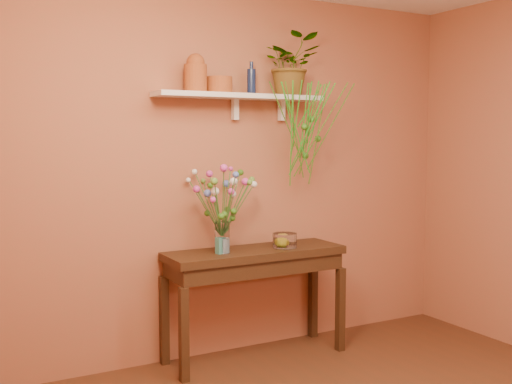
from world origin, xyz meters
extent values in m
cube|color=#9F6040|center=(0.00, 2.00, 1.35)|extent=(4.00, 0.04, 2.70)
cube|color=#3E2413|center=(0.11, 1.77, 0.78)|extent=(1.33, 0.43, 0.06)
cube|color=#3E2413|center=(0.11, 1.77, 0.69)|extent=(1.28, 0.39, 0.11)
cube|color=#3E2413|center=(-0.53, 1.58, 0.32)|extent=(0.06, 0.06, 0.64)
cube|color=#3E2413|center=(0.75, 1.58, 0.32)|extent=(0.06, 0.06, 0.64)
cube|color=#3E2413|center=(-0.53, 1.95, 0.32)|extent=(0.06, 0.06, 0.64)
cube|color=#3E2413|center=(0.75, 1.95, 0.32)|extent=(0.06, 0.06, 0.64)
cube|color=white|center=(0.05, 1.87, 1.92)|extent=(1.30, 0.24, 0.04)
cube|color=white|center=(0.05, 1.97, 1.83)|extent=(0.04, 0.05, 0.15)
cube|color=white|center=(0.45, 1.97, 1.83)|extent=(0.04, 0.05, 0.15)
cylinder|color=#A5471B|center=(-0.31, 1.85, 2.03)|extent=(0.21, 0.21, 0.19)
sphere|color=#A5471B|center=(-0.31, 1.85, 2.14)|extent=(0.13, 0.13, 0.13)
cylinder|color=#A5471B|center=(-0.13, 1.86, 1.99)|extent=(0.22, 0.22, 0.11)
cylinder|color=#121E40|center=(0.14, 1.88, 2.03)|extent=(0.07, 0.07, 0.18)
cylinder|color=#121E40|center=(0.14, 1.88, 2.15)|extent=(0.03, 0.03, 0.05)
imported|color=#346C19|center=(0.48, 1.87, 2.17)|extent=(0.51, 0.47, 0.46)
cylinder|color=#346C19|center=(0.60, 1.69, 1.64)|extent=(0.07, 0.14, 0.75)
cylinder|color=green|center=(0.50, 1.67, 1.73)|extent=(0.07, 0.35, 0.58)
cylinder|color=green|center=(0.49, 1.70, 1.76)|extent=(0.03, 0.13, 0.51)
cylinder|color=#346C19|center=(0.33, 1.73, 1.77)|extent=(0.30, 0.07, 0.51)
cylinder|color=green|center=(0.38, 1.65, 1.73)|extent=(0.11, 0.32, 0.58)
cylinder|color=green|center=(0.50, 1.65, 1.70)|extent=(0.13, 0.34, 0.65)
cylinder|color=#346C19|center=(0.43, 1.76, 1.79)|extent=(0.08, 0.10, 0.47)
cylinder|color=green|center=(0.54, 1.71, 1.80)|extent=(0.06, 0.12, 0.44)
cylinder|color=green|center=(0.57, 1.76, 1.86)|extent=(0.19, 0.05, 0.32)
cylinder|color=#346C19|center=(0.59, 1.65, 1.67)|extent=(0.28, 0.30, 0.70)
cylinder|color=green|center=(0.35, 1.71, 1.85)|extent=(0.17, 0.11, 0.35)
cylinder|color=green|center=(0.55, 1.70, 1.68)|extent=(0.24, 0.28, 0.68)
cylinder|color=#346C19|center=(0.69, 1.65, 1.70)|extent=(0.26, 0.25, 0.64)
cylinder|color=green|center=(0.36, 1.68, 1.64)|extent=(0.17, 0.30, 0.76)
cylinder|color=green|center=(0.50, 1.68, 1.75)|extent=(0.12, 0.29, 0.54)
cylinder|color=#346C19|center=(0.40, 1.69, 1.67)|extent=(0.27, 0.17, 0.70)
cylinder|color=green|center=(0.60, 1.73, 1.74)|extent=(0.12, 0.09, 0.57)
cylinder|color=green|center=(0.42, 1.71, 1.69)|extent=(0.32, 0.10, 0.67)
cylinder|color=#346C19|center=(0.55, 1.73, 1.68)|extent=(0.10, 0.14, 0.68)
sphere|color=#346C19|center=(0.62, 1.71, 1.61)|extent=(0.05, 0.05, 0.05)
sphere|color=#346C19|center=(0.53, 1.68, 1.76)|extent=(0.05, 0.05, 0.05)
sphere|color=#346C19|center=(0.54, 1.77, 1.48)|extent=(0.05, 0.05, 0.05)
sphere|color=#346C19|center=(0.49, 1.70, 1.70)|extent=(0.05, 0.05, 0.05)
cylinder|color=white|center=(-0.16, 1.75, 0.92)|extent=(0.11, 0.11, 0.22)
cylinder|color=silver|center=(-0.16, 1.75, 0.86)|extent=(0.10, 0.10, 0.11)
cylinder|color=#386B28|center=(-0.16, 1.65, 1.15)|extent=(0.01, 0.22, 0.44)
sphere|color=#5068BD|center=(-0.16, 1.54, 1.37)|extent=(0.04, 0.04, 0.04)
cylinder|color=#386B28|center=(-0.14, 1.70, 1.13)|extent=(0.05, 0.10, 0.39)
sphere|color=white|center=(-0.12, 1.66, 1.32)|extent=(0.06, 0.06, 0.06)
cylinder|color=#386B28|center=(-0.15, 1.71, 1.09)|extent=(0.04, 0.09, 0.32)
sphere|color=#C63A9D|center=(-0.13, 1.67, 1.25)|extent=(0.05, 0.05, 0.05)
cylinder|color=#386B28|center=(-0.08, 1.70, 1.12)|extent=(0.16, 0.12, 0.38)
sphere|color=#69993C|center=(0.00, 1.64, 1.31)|extent=(0.04, 0.04, 0.04)
cylinder|color=#386B28|center=(-0.09, 1.71, 1.12)|extent=(0.14, 0.10, 0.39)
sphere|color=#C63A9D|center=(-0.02, 1.66, 1.32)|extent=(0.05, 0.05, 0.05)
cylinder|color=#386B28|center=(-0.13, 1.73, 1.08)|extent=(0.07, 0.04, 0.30)
sphere|color=white|center=(-0.10, 1.72, 1.23)|extent=(0.06, 0.06, 0.06)
cylinder|color=#386B28|center=(-0.04, 1.74, 1.11)|extent=(0.25, 0.02, 0.36)
sphere|color=white|center=(0.08, 1.74, 1.29)|extent=(0.05, 0.05, 0.05)
cylinder|color=#386B28|center=(-0.04, 1.76, 1.13)|extent=(0.25, 0.02, 0.39)
sphere|color=#69993C|center=(0.08, 1.76, 1.32)|extent=(0.05, 0.05, 0.05)
cylinder|color=#386B28|center=(-0.07, 1.80, 1.15)|extent=(0.20, 0.11, 0.44)
sphere|color=#346C19|center=(0.03, 1.85, 1.37)|extent=(0.05, 0.05, 0.05)
cylinder|color=#386B28|center=(-0.11, 1.79, 1.17)|extent=(0.11, 0.09, 0.47)
sphere|color=#C63A9D|center=(-0.06, 1.83, 1.40)|extent=(0.04, 0.04, 0.04)
cylinder|color=#386B28|center=(-0.10, 1.84, 1.11)|extent=(0.12, 0.20, 0.36)
sphere|color=#5068BD|center=(-0.04, 1.94, 1.28)|extent=(0.06, 0.06, 0.06)
cylinder|color=#386B28|center=(-0.15, 1.82, 1.09)|extent=(0.02, 0.14, 0.31)
sphere|color=white|center=(-0.15, 1.88, 1.24)|extent=(0.03, 0.03, 0.03)
cylinder|color=#386B28|center=(-0.15, 1.84, 1.08)|extent=(0.03, 0.18, 0.29)
sphere|color=#C63A9D|center=(-0.13, 1.93, 1.22)|extent=(0.04, 0.04, 0.04)
cylinder|color=#386B28|center=(-0.18, 1.87, 1.12)|extent=(0.04, 0.25, 0.38)
sphere|color=#69993C|center=(-0.20, 2.00, 1.30)|extent=(0.04, 0.04, 0.04)
cylinder|color=#386B28|center=(-0.18, 1.81, 1.15)|extent=(0.05, 0.13, 0.43)
sphere|color=#C63A9D|center=(-0.20, 1.87, 1.36)|extent=(0.05, 0.05, 0.05)
cylinder|color=#386B28|center=(-0.25, 1.85, 1.13)|extent=(0.17, 0.20, 0.39)
sphere|color=white|center=(-0.34, 1.94, 1.32)|extent=(0.04, 0.04, 0.04)
cylinder|color=#386B28|center=(-0.23, 1.84, 1.16)|extent=(0.14, 0.18, 0.45)
sphere|color=white|center=(-0.30, 1.92, 1.38)|extent=(0.04, 0.04, 0.04)
cylinder|color=#386B28|center=(-0.24, 1.79, 1.09)|extent=(0.16, 0.09, 0.32)
sphere|color=#69993C|center=(-0.31, 1.83, 1.25)|extent=(0.03, 0.03, 0.03)
cylinder|color=#386B28|center=(-0.20, 1.77, 1.11)|extent=(0.08, 0.04, 0.36)
sphere|color=#346C19|center=(-0.24, 1.78, 1.29)|extent=(0.04, 0.04, 0.04)
cylinder|color=#386B28|center=(-0.25, 1.76, 1.10)|extent=(0.19, 0.04, 0.34)
sphere|color=#C63A9D|center=(-0.34, 1.78, 1.27)|extent=(0.05, 0.05, 0.05)
cylinder|color=#386B28|center=(-0.22, 1.74, 1.09)|extent=(0.13, 0.03, 0.31)
sphere|color=#5068BD|center=(-0.29, 1.72, 1.24)|extent=(0.05, 0.05, 0.05)
cylinder|color=#386B28|center=(-0.21, 1.71, 1.09)|extent=(0.09, 0.08, 0.33)
sphere|color=white|center=(-0.25, 1.67, 1.26)|extent=(0.06, 0.06, 0.06)
cylinder|color=#386B28|center=(-0.22, 1.70, 1.07)|extent=(0.12, 0.12, 0.27)
sphere|color=#C63A9D|center=(-0.28, 1.64, 1.20)|extent=(0.04, 0.04, 0.04)
cylinder|color=#386B28|center=(-0.22, 1.68, 1.13)|extent=(0.13, 0.14, 0.40)
sphere|color=#69993C|center=(-0.29, 1.61, 1.33)|extent=(0.05, 0.05, 0.05)
cylinder|color=#386B28|center=(-0.19, 1.68, 1.18)|extent=(0.06, 0.14, 0.49)
sphere|color=#C63A9D|center=(-0.21, 1.62, 1.42)|extent=(0.05, 0.05, 0.05)
sphere|color=#346C19|center=(-0.24, 1.61, 1.09)|extent=(0.04, 0.04, 0.04)
sphere|color=#346C19|center=(-0.23, 1.85, 1.08)|extent=(0.04, 0.04, 0.04)
sphere|color=#346C19|center=(-0.09, 1.73, 1.05)|extent=(0.04, 0.04, 0.04)
sphere|color=#346C19|center=(-0.10, 1.69, 1.11)|extent=(0.04, 0.04, 0.04)
sphere|color=#346C19|center=(-0.18, 1.68, 1.09)|extent=(0.04, 0.04, 0.04)
sphere|color=#346C19|center=(-0.07, 1.85, 1.10)|extent=(0.04, 0.04, 0.04)
cylinder|color=white|center=(0.33, 1.71, 0.86)|extent=(0.18, 0.18, 0.11)
cylinder|color=white|center=(0.33, 1.71, 0.82)|extent=(0.17, 0.17, 0.01)
sphere|color=yellow|center=(0.32, 1.73, 0.85)|extent=(0.07, 0.07, 0.07)
cube|color=teal|center=(-0.19, 1.72, 0.87)|extent=(0.07, 0.06, 0.12)
camera|label=1|loc=(-2.01, -2.14, 1.62)|focal=43.22mm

